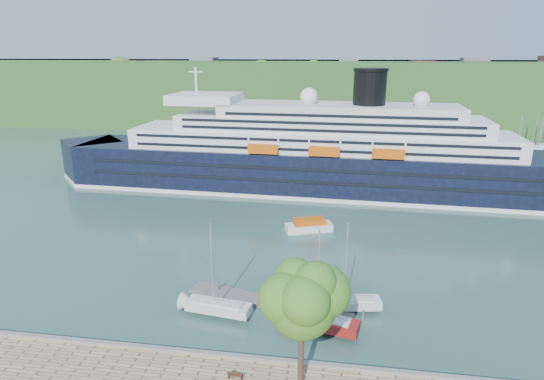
% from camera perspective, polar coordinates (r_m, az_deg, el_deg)
% --- Properties ---
extents(ground, '(400.00, 400.00, 0.00)m').
position_cam_1_polar(ground, '(44.66, -4.06, -21.15)').
color(ground, '#294840').
rests_on(ground, ground).
extents(far_hillside, '(400.00, 50.00, 24.00)m').
position_cam_1_polar(far_hillside, '(180.00, 6.12, 12.02)').
color(far_hillside, '#2F5823').
rests_on(far_hillside, ground).
extents(quay_coping, '(220.00, 0.50, 0.30)m').
position_cam_1_polar(quay_coping, '(43.80, -4.15, -20.13)').
color(quay_coping, slate).
rests_on(quay_coping, promenade).
extents(cruise_ship, '(110.09, 20.00, 24.61)m').
position_cam_1_polar(cruise_ship, '(91.69, 4.57, 7.42)').
color(cruise_ship, black).
rests_on(cruise_ship, ground).
extents(park_bench, '(1.38, 0.68, 0.86)m').
position_cam_1_polar(park_bench, '(41.50, -4.62, -22.09)').
color(park_bench, '#492514').
rests_on(park_bench, promenade).
extents(promenade_tree, '(7.34, 7.34, 12.15)m').
position_cam_1_polar(promenade_tree, '(37.70, 3.75, -15.95)').
color(promenade_tree, '#306A1C').
rests_on(promenade_tree, promenade).
extents(floating_pontoon, '(19.42, 6.94, 0.43)m').
position_cam_1_polar(floating_pontoon, '(53.14, -0.48, -13.94)').
color(floating_pontoon, slate).
rests_on(floating_pontoon, ground).
extents(sailboat_white_near, '(8.09, 3.23, 10.16)m').
position_cam_1_polar(sailboat_white_near, '(49.11, -6.92, -10.35)').
color(sailboat_white_near, silver).
rests_on(sailboat_white_near, ground).
extents(sailboat_red, '(8.52, 4.09, 10.62)m').
position_cam_1_polar(sailboat_red, '(46.33, 6.47, -11.81)').
color(sailboat_red, maroon).
rests_on(sailboat_red, ground).
extents(sailboat_white_far, '(7.93, 3.39, 9.92)m').
position_cam_1_polar(sailboat_white_far, '(50.34, 9.85, -9.93)').
color(sailboat_white_far, silver).
rests_on(sailboat_white_far, ground).
extents(tender_launch, '(7.92, 4.90, 2.07)m').
position_cam_1_polar(tender_launch, '(72.80, 4.65, -4.38)').
color(tender_launch, '#D0530C').
rests_on(tender_launch, ground).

